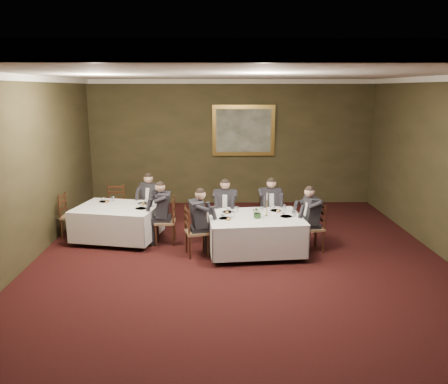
{
  "coord_description": "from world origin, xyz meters",
  "views": [
    {
      "loc": [
        -0.46,
        -7.34,
        3.25
      ],
      "look_at": [
        -0.29,
        1.51,
        1.15
      ],
      "focal_mm": 35.0,
      "sensor_mm": 36.0,
      "label": 1
    }
  ],
  "objects_px": {
    "diner_main_endleft": "(197,230)",
    "chair_sec_backleft": "(115,215)",
    "chair_sec_endleft": "(72,225)",
    "diner_sec_endright": "(165,220)",
    "table_main": "(255,231)",
    "chair_main_endright": "(312,237)",
    "diner_main_endright": "(312,227)",
    "centerpiece": "(258,211)",
    "table_second": "(118,220)",
    "chair_main_backleft": "(225,226)",
    "chair_sec_endright": "(166,230)",
    "diner_sec_backright": "(151,208)",
    "chair_main_backright": "(269,224)",
    "diner_main_backright": "(270,215)",
    "chair_sec_backright": "(152,217)",
    "painting": "(244,131)",
    "candlestick": "(267,207)",
    "chair_main_endleft": "(196,241)",
    "diner_main_backleft": "(225,216)"
  },
  "relations": [
    {
      "from": "chair_main_endright",
      "to": "chair_sec_backleft",
      "type": "distance_m",
      "value": 4.69
    },
    {
      "from": "diner_main_endleft",
      "to": "chair_sec_backright",
      "type": "height_order",
      "value": "diner_main_endleft"
    },
    {
      "from": "diner_sec_backright",
      "to": "diner_sec_endright",
      "type": "bearing_deg",
      "value": 137.6
    },
    {
      "from": "chair_main_backright",
      "to": "chair_sec_endright",
      "type": "bearing_deg",
      "value": 4.7
    },
    {
      "from": "diner_main_backleft",
      "to": "chair_main_endright",
      "type": "distance_m",
      "value": 1.95
    },
    {
      "from": "chair_main_endleft",
      "to": "chair_main_backleft",
      "type": "bearing_deg",
      "value": 135.05
    },
    {
      "from": "table_second",
      "to": "chair_main_endright",
      "type": "xyz_separation_m",
      "value": [
        4.11,
        -0.71,
        -0.17
      ]
    },
    {
      "from": "diner_main_endright",
      "to": "chair_sec_endright",
      "type": "height_order",
      "value": "diner_main_endright"
    },
    {
      "from": "diner_main_backleft",
      "to": "diner_sec_endright",
      "type": "height_order",
      "value": "same"
    },
    {
      "from": "diner_main_endright",
      "to": "centerpiece",
      "type": "height_order",
      "value": "diner_main_endright"
    },
    {
      "from": "chair_main_endleft",
      "to": "chair_main_endright",
      "type": "height_order",
      "value": "same"
    },
    {
      "from": "diner_main_endright",
      "to": "chair_sec_endleft",
      "type": "bearing_deg",
      "value": 69.41
    },
    {
      "from": "chair_main_backright",
      "to": "chair_sec_endleft",
      "type": "bearing_deg",
      "value": -5.75
    },
    {
      "from": "chair_sec_backleft",
      "to": "chair_sec_endleft",
      "type": "bearing_deg",
      "value": 45.84
    },
    {
      "from": "chair_main_backleft",
      "to": "diner_main_endleft",
      "type": "height_order",
      "value": "diner_main_endleft"
    },
    {
      "from": "diner_main_endleft",
      "to": "chair_sec_backleft",
      "type": "xyz_separation_m",
      "value": [
        -2.04,
        1.87,
        -0.23
      ]
    },
    {
      "from": "table_second",
      "to": "chair_main_endleft",
      "type": "xyz_separation_m",
      "value": [
        1.75,
        -0.92,
        -0.17
      ]
    },
    {
      "from": "diner_sec_endright",
      "to": "chair_main_backright",
      "type": "bearing_deg",
      "value": -80.95
    },
    {
      "from": "chair_main_backleft",
      "to": "diner_main_backleft",
      "type": "height_order",
      "value": "diner_main_backleft"
    },
    {
      "from": "chair_sec_endleft",
      "to": "centerpiece",
      "type": "distance_m",
      "value": 4.23
    },
    {
      "from": "chair_main_endright",
      "to": "centerpiece",
      "type": "height_order",
      "value": "centerpiece"
    },
    {
      "from": "chair_main_backleft",
      "to": "centerpiece",
      "type": "bearing_deg",
      "value": 125.43
    },
    {
      "from": "chair_main_backleft",
      "to": "chair_sec_backleft",
      "type": "bearing_deg",
      "value": -14.07
    },
    {
      "from": "diner_sec_backright",
      "to": "painting",
      "type": "bearing_deg",
      "value": -110.31
    },
    {
      "from": "diner_main_backright",
      "to": "chair_sec_backright",
      "type": "bearing_deg",
      "value": -17.77
    },
    {
      "from": "chair_sec_backright",
      "to": "candlestick",
      "type": "xyz_separation_m",
      "value": [
        2.53,
        -1.54,
        0.66
      ]
    },
    {
      "from": "table_second",
      "to": "chair_sec_backleft",
      "type": "distance_m",
      "value": 1.01
    },
    {
      "from": "table_second",
      "to": "chair_main_backleft",
      "type": "height_order",
      "value": "chair_main_backleft"
    },
    {
      "from": "chair_sec_backright",
      "to": "candlestick",
      "type": "relative_size",
      "value": 2.06
    },
    {
      "from": "chair_main_endleft",
      "to": "diner_main_endleft",
      "type": "height_order",
      "value": "diner_main_endleft"
    },
    {
      "from": "chair_main_endleft",
      "to": "chair_sec_backleft",
      "type": "bearing_deg",
      "value": -147.31
    },
    {
      "from": "chair_sec_backright",
      "to": "painting",
      "type": "relative_size",
      "value": 0.57
    },
    {
      "from": "diner_main_backleft",
      "to": "diner_main_endleft",
      "type": "distance_m",
      "value": 1.16
    },
    {
      "from": "chair_main_backright",
      "to": "diner_sec_endright",
      "type": "xyz_separation_m",
      "value": [
        -2.29,
        -0.4,
        0.23
      ]
    },
    {
      "from": "table_second",
      "to": "chair_sec_backright",
      "type": "relative_size",
      "value": 1.95
    },
    {
      "from": "chair_main_endleft",
      "to": "chair_main_endright",
      "type": "relative_size",
      "value": 1.0
    },
    {
      "from": "diner_main_backright",
      "to": "chair_sec_backright",
      "type": "xyz_separation_m",
      "value": [
        -2.71,
        0.6,
        -0.23
      ]
    },
    {
      "from": "table_second",
      "to": "painting",
      "type": "xyz_separation_m",
      "value": [
        2.93,
        3.12,
        1.65
      ]
    },
    {
      "from": "table_main",
      "to": "diner_main_endright",
      "type": "height_order",
      "value": "diner_main_endright"
    },
    {
      "from": "chair_main_backright",
      "to": "chair_sec_backleft",
      "type": "bearing_deg",
      "value": -17.4
    },
    {
      "from": "chair_sec_backright",
      "to": "candlestick",
      "type": "height_order",
      "value": "candlestick"
    },
    {
      "from": "diner_main_backright",
      "to": "table_second",
      "type": "bearing_deg",
      "value": -2.35
    },
    {
      "from": "chair_sec_endleft",
      "to": "chair_sec_backleft",
      "type": "bearing_deg",
      "value": 135.18
    },
    {
      "from": "chair_main_endleft",
      "to": "chair_sec_backleft",
      "type": "distance_m",
      "value": 2.76
    },
    {
      "from": "table_main",
      "to": "chair_main_endright",
      "type": "xyz_separation_m",
      "value": [
        1.18,
        0.1,
        -0.17
      ]
    },
    {
      "from": "chair_main_endright",
      "to": "chair_sec_backright",
      "type": "height_order",
      "value": "same"
    },
    {
      "from": "table_second",
      "to": "chair_sec_endright",
      "type": "distance_m",
      "value": 1.1
    },
    {
      "from": "chair_sec_endleft",
      "to": "diner_sec_endright",
      "type": "bearing_deg",
      "value": 80.46
    },
    {
      "from": "diner_main_backright",
      "to": "diner_main_endleft",
      "type": "bearing_deg",
      "value": 29.13
    },
    {
      "from": "chair_main_backleft",
      "to": "diner_main_backleft",
      "type": "bearing_deg",
      "value": 90.0
    }
  ]
}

